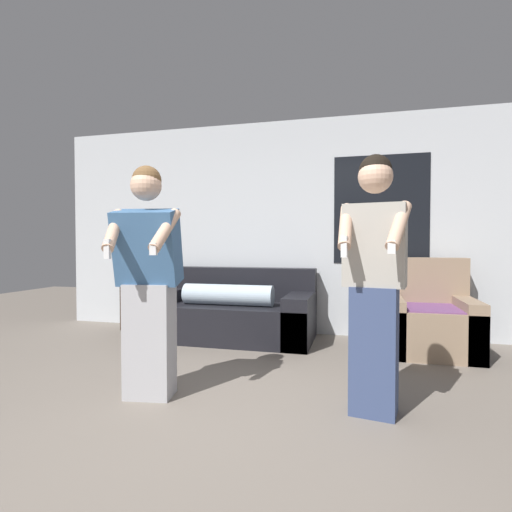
% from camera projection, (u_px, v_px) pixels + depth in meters
% --- Properties ---
extents(ground_plane, '(14.00, 14.00, 0.00)m').
position_uv_depth(ground_plane, '(183.00, 450.00, 2.19)').
color(ground_plane, slate).
extents(wall_back, '(6.24, 0.07, 2.70)m').
position_uv_depth(wall_back, '(286.00, 227.00, 5.11)').
color(wall_back, silver).
rests_on(wall_back, ground_plane).
extents(couch, '(1.94, 0.94, 0.83)m').
position_uv_depth(couch, '(232.00, 313.00, 4.80)').
color(couch, black).
rests_on(couch, ground_plane).
extents(armchair, '(0.90, 0.90, 0.98)m').
position_uv_depth(armchair, '(428.00, 321.00, 4.21)').
color(armchair, '#937A60').
rests_on(armchair, ground_plane).
extents(side_table, '(0.54, 0.43, 0.80)m').
position_uv_depth(side_table, '(144.00, 287.00, 5.35)').
color(side_table, '#332319').
rests_on(side_table, ground_plane).
extents(person_left, '(0.51, 0.55, 1.70)m').
position_uv_depth(person_left, '(148.00, 282.00, 2.92)').
color(person_left, '#B2B2B7').
rests_on(person_left, ground_plane).
extents(person_right, '(0.46, 0.50, 1.72)m').
position_uv_depth(person_right, '(374.00, 281.00, 2.63)').
color(person_right, '#384770').
rests_on(person_right, ground_plane).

